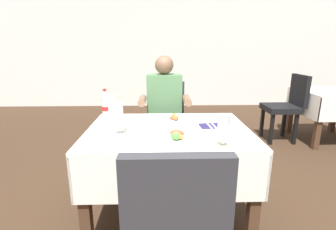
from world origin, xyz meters
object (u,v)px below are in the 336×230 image
at_px(background_dining_table, 329,104).
at_px(chair_far_diner_seat, 166,121).
at_px(main_dining_table, 168,149).
at_px(beer_glass_middle, 112,108).
at_px(beer_glass_left, 223,130).
at_px(plate_far_diner, 173,120).
at_px(cola_bottle_primary, 106,105).
at_px(beer_glass_right, 119,118).
at_px(napkin_cutlery_set, 211,126).
at_px(plate_near_camera, 177,137).
at_px(background_chair_left, 287,104).
at_px(seated_diner_far, 164,109).
at_px(chair_near_camera_side, 174,226).

bearing_deg(background_dining_table, chair_far_diner_seat, -160.86).
distance_m(main_dining_table, chair_far_diner_seat, 0.84).
height_order(beer_glass_middle, background_dining_table, beer_glass_middle).
relative_size(beer_glass_left, beer_glass_middle, 0.91).
bearing_deg(plate_far_diner, cola_bottle_primary, 165.35).
xyz_separation_m(plate_far_diner, beer_glass_middle, (-0.50, 0.04, 0.10)).
bearing_deg(beer_glass_right, beer_glass_left, -19.95).
height_order(beer_glass_right, cola_bottle_primary, cola_bottle_primary).
bearing_deg(main_dining_table, napkin_cutlery_set, 8.08).
distance_m(plate_near_camera, beer_glass_left, 0.31).
distance_m(main_dining_table, background_chair_left, 2.43).
height_order(beer_glass_right, background_chair_left, background_chair_left).
xyz_separation_m(main_dining_table, plate_far_diner, (0.04, 0.18, 0.18)).
xyz_separation_m(beer_glass_middle, cola_bottle_primary, (-0.08, 0.11, -0.00)).
bearing_deg(cola_bottle_primary, main_dining_table, -31.59).
relative_size(seated_diner_far, beer_glass_middle, 5.68).
relative_size(plate_near_camera, napkin_cutlery_set, 1.31).
bearing_deg(napkin_cutlery_set, chair_far_diner_seat, 112.71).
distance_m(seated_diner_far, plate_near_camera, 0.98).
height_order(plate_near_camera, plate_far_diner, plate_near_camera).
xyz_separation_m(chair_near_camera_side, seated_diner_far, (-0.02, 1.58, 0.16)).
bearing_deg(plate_near_camera, chair_near_camera_side, -94.73).
xyz_separation_m(chair_far_diner_seat, background_chair_left, (1.76, 0.83, 0.00)).
height_order(chair_far_diner_seat, napkin_cutlery_set, chair_far_diner_seat).
relative_size(seated_diner_far, plate_near_camera, 4.96).
height_order(chair_near_camera_side, cola_bottle_primary, cola_bottle_primary).
bearing_deg(napkin_cutlery_set, cola_bottle_primary, 161.99).
relative_size(plate_near_camera, cola_bottle_primary, 1.00).
bearing_deg(napkin_cutlery_set, beer_glass_left, -90.64).
distance_m(seated_diner_far, cola_bottle_primary, 0.67).
distance_m(chair_far_diner_seat, seated_diner_far, 0.19).
xyz_separation_m(seated_diner_far, plate_near_camera, (0.07, -0.97, 0.05)).
bearing_deg(chair_far_diner_seat, plate_near_camera, -87.36).
distance_m(beer_glass_right, napkin_cutlery_set, 0.71).
bearing_deg(plate_far_diner, background_dining_table, 32.45).
bearing_deg(beer_glass_left, plate_near_camera, 157.93).
bearing_deg(plate_far_diner, seated_diner_far, 96.08).
distance_m(beer_glass_left, background_dining_table, 2.90).
bearing_deg(background_dining_table, cola_bottle_primary, -155.36).
height_order(napkin_cutlery_set, background_chair_left, background_chair_left).
height_order(beer_glass_right, napkin_cutlery_set, beer_glass_right).
xyz_separation_m(chair_near_camera_side, cola_bottle_primary, (-0.54, 1.17, 0.30)).
relative_size(beer_glass_left, cola_bottle_primary, 0.79).
xyz_separation_m(main_dining_table, beer_glass_middle, (-0.46, 0.22, 0.28)).
height_order(beer_glass_left, background_chair_left, background_chair_left).
distance_m(seated_diner_far, beer_glass_middle, 0.69).
xyz_separation_m(cola_bottle_primary, napkin_cutlery_set, (0.87, -0.28, -0.11)).
relative_size(seated_diner_far, beer_glass_left, 6.27).
xyz_separation_m(seated_diner_far, background_chair_left, (1.78, 0.94, -0.16)).
height_order(main_dining_table, napkin_cutlery_set, napkin_cutlery_set).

